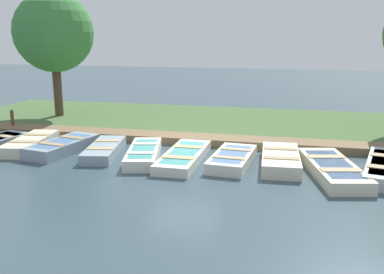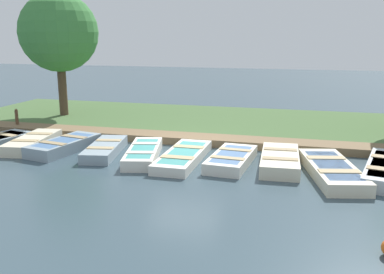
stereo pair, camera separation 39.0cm
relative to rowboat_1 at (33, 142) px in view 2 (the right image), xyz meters
name	(u,v)px [view 2 (the right image)]	position (x,y,z in m)	size (l,w,h in m)	color
ground_plane	(184,153)	(-0.64, 5.58, -0.20)	(80.00, 80.00, 0.00)	#384C56
shore_bank	(214,123)	(-5.64, 5.58, -0.10)	(8.00, 24.00, 0.20)	#476638
dock_walkway	(195,139)	(-2.19, 5.58, -0.06)	(1.10, 19.82, 0.28)	brown
rowboat_1	(33,142)	(0.00, 0.00, 0.00)	(3.04, 1.42, 0.41)	beige
rowboat_2	(64,145)	(0.16, 1.38, 0.01)	(2.97, 1.60, 0.43)	#8C9EA8
rowboat_3	(105,149)	(0.12, 2.94, -0.02)	(2.97, 1.48, 0.37)	#8C9EA8
rowboat_4	(143,153)	(0.32, 4.44, -0.01)	(3.23, 1.65, 0.39)	silver
rowboat_5	(183,156)	(0.27, 5.80, -0.04)	(3.50, 1.13, 0.33)	silver
rowboat_6	(232,159)	(0.25, 7.39, -0.02)	(2.77, 1.33, 0.37)	silver
rowboat_7	(280,160)	(0.06, 8.88, 0.01)	(2.98, 1.30, 0.42)	beige
rowboat_8	(332,170)	(0.64, 10.40, -0.01)	(3.70, 1.97, 0.38)	beige
mooring_post_near	(17,120)	(-2.30, -2.36, 0.28)	(0.14, 0.14, 0.94)	brown
park_tree_far_left	(59,33)	(-5.23, -1.87, 3.91)	(3.70, 3.70, 5.98)	#4C3828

